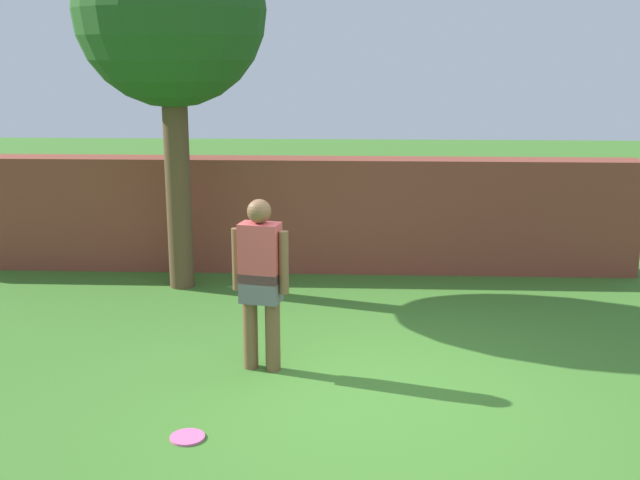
% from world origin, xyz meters
% --- Properties ---
extents(ground_plane, '(40.00, 40.00, 0.00)m').
position_xyz_m(ground_plane, '(0.00, 0.00, 0.00)').
color(ground_plane, '#3D7528').
extents(brick_wall, '(10.17, 0.50, 1.53)m').
position_xyz_m(brick_wall, '(-1.50, 4.02, 0.76)').
color(brick_wall, brown).
rests_on(brick_wall, ground).
extents(tree, '(2.26, 2.26, 4.50)m').
position_xyz_m(tree, '(-2.32, 3.16, 3.32)').
color(tree, brown).
rests_on(tree, ground).
extents(person, '(0.53, 0.29, 1.62)m').
position_xyz_m(person, '(-1.00, 0.58, 0.90)').
color(person, brown).
rests_on(person, ground).
extents(frisbee_pink, '(0.27, 0.27, 0.02)m').
position_xyz_m(frisbee_pink, '(-1.42, -0.79, 0.01)').
color(frisbee_pink, pink).
rests_on(frisbee_pink, ground).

